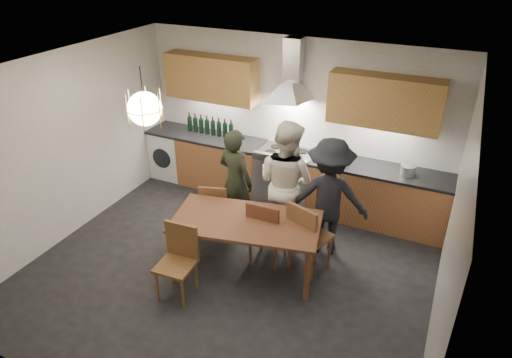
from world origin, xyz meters
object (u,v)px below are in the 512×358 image
at_px(person_right, 329,197).
at_px(person_mid, 286,182).
at_px(chair_back_left, 215,207).
at_px(stock_pot, 408,171).
at_px(person_left, 236,181).
at_px(chair_front, 179,256).
at_px(wine_bottles, 210,125).
at_px(dining_table, 246,226).
at_px(mixing_bowl, 340,161).

bearing_deg(person_right, person_mid, -16.82).
distance_m(chair_back_left, stock_pot, 2.76).
relative_size(person_left, stock_pot, 7.84).
bearing_deg(person_right, person_left, -11.80).
height_order(chair_front, person_right, person_right).
distance_m(person_right, stock_pot, 1.28).
relative_size(person_mid, wine_bottles, 2.04).
relative_size(dining_table, stock_pot, 9.85).
bearing_deg(chair_front, dining_table, 48.32).
xyz_separation_m(person_left, person_mid, (0.73, 0.08, 0.11)).
bearing_deg(mixing_bowl, chair_front, -116.28).
bearing_deg(stock_pot, wine_bottles, 177.96).
bearing_deg(chair_back_left, person_left, -133.25).
xyz_separation_m(person_left, person_right, (1.35, 0.05, 0.04)).
bearing_deg(stock_pot, dining_table, -132.06).
bearing_deg(mixing_bowl, wine_bottles, 176.40).
bearing_deg(person_left, mixing_bowl, -128.88).
relative_size(mixing_bowl, stock_pot, 1.36).
xyz_separation_m(person_right, stock_pot, (0.85, 0.94, 0.14)).
bearing_deg(person_mid, person_left, 23.23).
bearing_deg(person_mid, chair_back_left, 42.27).
bearing_deg(chair_front, chair_back_left, 95.21).
relative_size(stock_pot, wine_bottles, 0.23).
height_order(chair_back_left, person_left, person_left).
xyz_separation_m(mixing_bowl, wine_bottles, (-2.29, 0.14, 0.13)).
xyz_separation_m(dining_table, stock_pot, (1.64, 1.81, 0.29)).
bearing_deg(wine_bottles, chair_back_left, -58.71).
distance_m(chair_back_left, person_right, 1.61).
bearing_deg(chair_back_left, mixing_bowl, -154.83).
distance_m(person_left, person_mid, 0.75).
height_order(dining_table, person_mid, person_mid).
relative_size(dining_table, chair_back_left, 2.27).
xyz_separation_m(person_mid, mixing_bowl, (0.51, 0.88, 0.04)).
height_order(chair_back_left, chair_front, chair_front).
relative_size(dining_table, wine_bottles, 2.24).
bearing_deg(wine_bottles, person_right, -23.72).
xyz_separation_m(chair_back_left, person_left, (0.17, 0.35, 0.29)).
bearing_deg(person_right, dining_table, 34.18).
relative_size(chair_back_left, person_right, 0.52).
height_order(chair_front, person_left, person_left).
bearing_deg(mixing_bowl, stock_pot, 1.72).
xyz_separation_m(dining_table, person_right, (0.78, 0.87, 0.15)).
bearing_deg(person_left, chair_back_left, 77.84).
xyz_separation_m(person_left, wine_bottles, (-1.05, 1.10, 0.28)).
bearing_deg(wine_bottles, dining_table, -50.02).
height_order(person_right, stock_pot, person_right).
bearing_deg(person_left, person_right, -164.39).
relative_size(chair_back_left, person_left, 0.55).
height_order(person_right, mixing_bowl, person_right).
height_order(chair_front, person_mid, person_mid).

